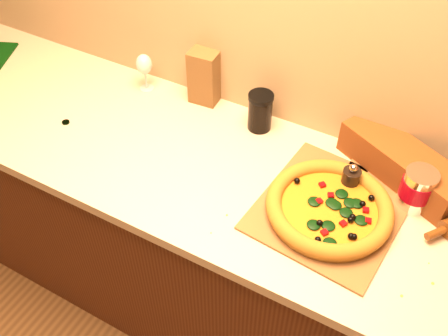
{
  "coord_description": "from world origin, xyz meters",
  "views": [
    {
      "loc": [
        0.53,
        0.41,
        2.07
      ],
      "look_at": [
        0.0,
        1.38,
        0.96
      ],
      "focal_mm": 40.0,
      "sensor_mm": 36.0,
      "label": 1
    }
  ],
  "objects_px": {
    "pizza_peel": "(332,205)",
    "dark_jar": "(260,111)",
    "pepper_grinder": "(350,179)",
    "wine_glass": "(144,65)",
    "pizza": "(329,207)",
    "coffee_canister": "(417,189)"
  },
  "relations": [
    {
      "from": "pizza_peel",
      "to": "pizza",
      "type": "height_order",
      "value": "pizza"
    },
    {
      "from": "pizza_peel",
      "to": "pizza",
      "type": "xyz_separation_m",
      "value": [
        -0.0,
        -0.04,
        0.03
      ]
    },
    {
      "from": "pepper_grinder",
      "to": "wine_glass",
      "type": "height_order",
      "value": "wine_glass"
    },
    {
      "from": "coffee_canister",
      "to": "wine_glass",
      "type": "xyz_separation_m",
      "value": [
        -1.06,
        0.1,
        0.04
      ]
    },
    {
      "from": "pizza",
      "to": "coffee_canister",
      "type": "bearing_deg",
      "value": 37.83
    },
    {
      "from": "pizza",
      "to": "coffee_canister",
      "type": "xyz_separation_m",
      "value": [
        0.21,
        0.16,
        0.04
      ]
    },
    {
      "from": "pizza_peel",
      "to": "dark_jar",
      "type": "distance_m",
      "value": 0.43
    },
    {
      "from": "pepper_grinder",
      "to": "wine_glass",
      "type": "bearing_deg",
      "value": 171.39
    },
    {
      "from": "pizza",
      "to": "wine_glass",
      "type": "relative_size",
      "value": 2.49
    },
    {
      "from": "pizza_peel",
      "to": "coffee_canister",
      "type": "height_order",
      "value": "coffee_canister"
    },
    {
      "from": "pepper_grinder",
      "to": "coffee_canister",
      "type": "distance_m",
      "value": 0.19
    },
    {
      "from": "pizza",
      "to": "dark_jar",
      "type": "height_order",
      "value": "dark_jar"
    },
    {
      "from": "pizza",
      "to": "coffee_canister",
      "type": "relative_size",
      "value": 2.77
    },
    {
      "from": "pizza_peel",
      "to": "wine_glass",
      "type": "bearing_deg",
      "value": 170.55
    },
    {
      "from": "pizza_peel",
      "to": "dark_jar",
      "type": "xyz_separation_m",
      "value": [
        -0.36,
        0.23,
        0.07
      ]
    },
    {
      "from": "wine_glass",
      "to": "dark_jar",
      "type": "relative_size",
      "value": 1.06
    },
    {
      "from": "pizza_peel",
      "to": "pepper_grinder",
      "type": "height_order",
      "value": "pepper_grinder"
    },
    {
      "from": "pizza",
      "to": "coffee_canister",
      "type": "distance_m",
      "value": 0.27
    },
    {
      "from": "wine_glass",
      "to": "pepper_grinder",
      "type": "bearing_deg",
      "value": -8.61
    },
    {
      "from": "pepper_grinder",
      "to": "dark_jar",
      "type": "bearing_deg",
      "value": 160.45
    },
    {
      "from": "coffee_canister",
      "to": "pizza_peel",
      "type": "bearing_deg",
      "value": -149.04
    },
    {
      "from": "coffee_canister",
      "to": "dark_jar",
      "type": "distance_m",
      "value": 0.58
    }
  ]
}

